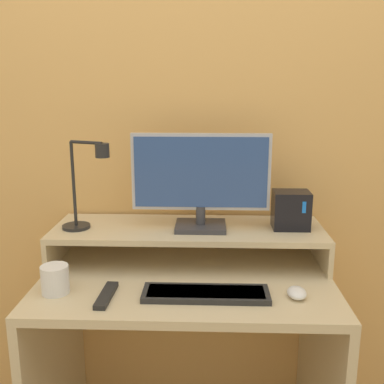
{
  "coord_description": "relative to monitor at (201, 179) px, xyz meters",
  "views": [
    {
      "loc": [
        0.07,
        -1.17,
        1.42
      ],
      "look_at": [
        0.02,
        0.35,
        1.05
      ],
      "focal_mm": 42.0,
      "sensor_mm": 36.0,
      "label": 1
    }
  ],
  "objects": [
    {
      "name": "wall_back",
      "position": [
        -0.05,
        0.21,
        0.18
      ],
      "size": [
        6.0,
        0.05,
        2.5
      ],
      "color": "#E5AD60",
      "rests_on": "ground_plane"
    },
    {
      "name": "desk",
      "position": [
        -0.05,
        -0.14,
        -0.56
      ],
      "size": [
        1.03,
        0.64,
        0.75
      ],
      "color": "beige",
      "rests_on": "ground_plane"
    },
    {
      "name": "monitor_shelf",
      "position": [
        -0.05,
        0.01,
        -0.21
      ],
      "size": [
        1.03,
        0.33,
        0.13
      ],
      "color": "beige",
      "rests_on": "desk"
    },
    {
      "name": "monitor",
      "position": [
        0.0,
        0.0,
        0.0
      ],
      "size": [
        0.51,
        0.15,
        0.36
      ],
      "color": "#38383D",
      "rests_on": "monitor_shelf"
    },
    {
      "name": "desk_lamp",
      "position": [
        -0.42,
        -0.03,
        -0.03
      ],
      "size": [
        0.2,
        0.12,
        0.34
      ],
      "color": "black",
      "rests_on": "monitor_shelf"
    },
    {
      "name": "router_dock",
      "position": [
        0.34,
        0.01,
        -0.12
      ],
      "size": [
        0.14,
        0.11,
        0.14
      ],
      "color": "black",
      "rests_on": "monitor_shelf"
    },
    {
      "name": "keyboard",
      "position": [
        0.02,
        -0.29,
        -0.32
      ],
      "size": [
        0.41,
        0.12,
        0.02
      ],
      "color": "#282828",
      "rests_on": "desk"
    },
    {
      "name": "mouse",
      "position": [
        0.31,
        -0.29,
        -0.31
      ],
      "size": [
        0.06,
        0.08,
        0.03
      ],
      "color": "white",
      "rests_on": "desk"
    },
    {
      "name": "remote_control",
      "position": [
        -0.3,
        -0.31,
        -0.32
      ],
      "size": [
        0.04,
        0.18,
        0.02
      ],
      "color": "black",
      "rests_on": "desk"
    },
    {
      "name": "mug",
      "position": [
        -0.47,
        -0.29,
        -0.28
      ],
      "size": [
        0.09,
        0.09,
        0.09
      ],
      "color": "white",
      "rests_on": "desk"
    }
  ]
}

